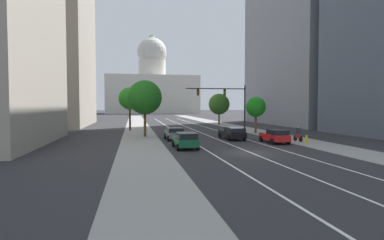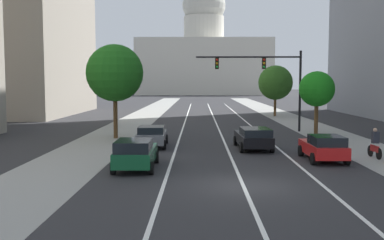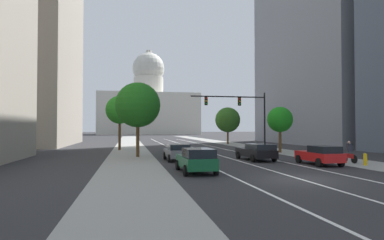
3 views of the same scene
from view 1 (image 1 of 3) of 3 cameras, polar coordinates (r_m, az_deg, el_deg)
ground_plane at (r=65.81m, az=-2.10°, el=-0.81°), size 400.00×400.00×0.00m
sidewalk_left at (r=60.11m, az=-9.74°, el=-1.17°), size 4.40×130.00×0.01m
sidewalk_right at (r=62.88m, az=6.56°, el=-0.98°), size 4.40×130.00×0.01m
lane_stripe_left at (r=50.53m, az=-3.31°, el=-1.85°), size 0.16×90.00×0.01m
lane_stripe_center at (r=51.05m, az=0.38°, el=-1.80°), size 0.16×90.00×0.01m
lane_stripe_right at (r=51.78m, az=3.99°, el=-1.74°), size 0.16×90.00×0.01m
office_tower_far_right at (r=74.30m, az=20.43°, el=16.70°), size 18.29×30.89×44.36m
capitol_building at (r=162.40m, az=-7.17°, el=5.76°), size 44.86×24.01×39.09m
car_red at (r=34.37m, az=14.71°, el=-2.79°), size 1.98×4.07×1.45m
car_green at (r=29.02m, az=-1.18°, el=-3.61°), size 2.05×4.31×1.53m
car_gray at (r=36.62m, az=-3.15°, el=-2.41°), size 2.10×4.12×1.40m
car_black at (r=37.08m, az=7.28°, el=-2.33°), size 2.24×4.82×1.43m
traffic_signal_mast at (r=47.57m, az=6.24°, el=3.93°), size 9.09×0.39×6.98m
fire_hydrant at (r=35.02m, az=19.89°, el=-3.25°), size 0.26×0.35×0.91m
cyclist at (r=36.62m, az=18.54°, el=-2.37°), size 0.38×1.70×1.72m
street_tree_mid_left at (r=50.88m, az=-11.13°, el=3.80°), size 3.52×3.52×6.83m
street_tree_far_right at (r=46.61m, az=11.40°, el=2.28°), size 2.88×2.88×5.18m
street_tree_near_right at (r=65.73m, az=4.89°, el=2.85°), size 4.33×4.33×6.39m
street_tree_near_left at (r=40.61m, az=-8.49°, el=4.03°), size 4.33×4.33×7.15m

